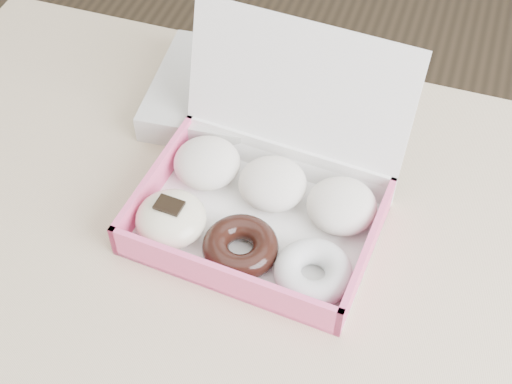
% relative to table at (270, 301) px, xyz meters
% --- Properties ---
extents(table, '(1.20, 0.80, 0.75)m').
position_rel_table_xyz_m(table, '(0.00, 0.00, 0.00)').
color(table, tan).
rests_on(table, ground).
extents(donut_box, '(0.32, 0.29, 0.21)m').
position_rel_table_xyz_m(donut_box, '(-0.04, 0.07, 0.11)').
color(donut_box, white).
rests_on(donut_box, table).
extents(newspapers, '(0.28, 0.23, 0.04)m').
position_rel_table_xyz_m(newspapers, '(-0.13, 0.26, 0.10)').
color(newspapers, beige).
rests_on(newspapers, table).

